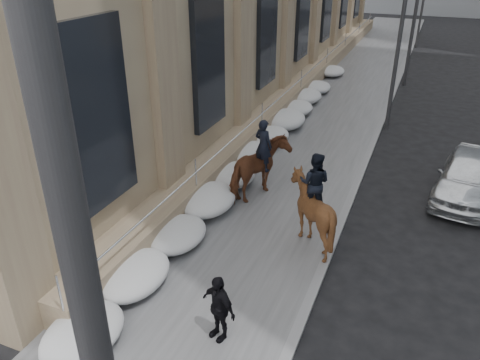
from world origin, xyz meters
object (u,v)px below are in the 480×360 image
at_px(mounted_horse_left, 259,168).
at_px(mounted_horse_right, 312,207).
at_px(pedestrian, 218,307).
at_px(car_silver, 468,176).

xyz_separation_m(mounted_horse_left, mounted_horse_right, (2.22, -1.94, 0.06)).
xyz_separation_m(pedestrian, car_silver, (4.99, 8.95, -0.14)).
xyz_separation_m(mounted_horse_right, pedestrian, (-0.87, -4.21, -0.32)).
bearing_deg(mounted_horse_left, mounted_horse_right, 155.78).
xyz_separation_m(mounted_horse_left, car_silver, (6.34, 2.79, -0.40)).
bearing_deg(car_silver, mounted_horse_right, -121.80).
height_order(mounted_horse_left, pedestrian, mounted_horse_left).
relative_size(mounted_horse_left, mounted_horse_right, 1.00).
xyz_separation_m(mounted_horse_left, pedestrian, (1.36, -6.15, -0.26)).
height_order(mounted_horse_right, pedestrian, mounted_horse_right).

